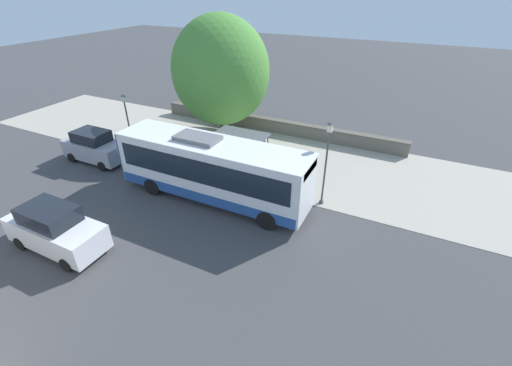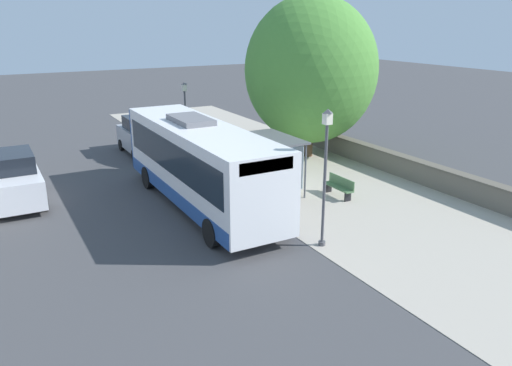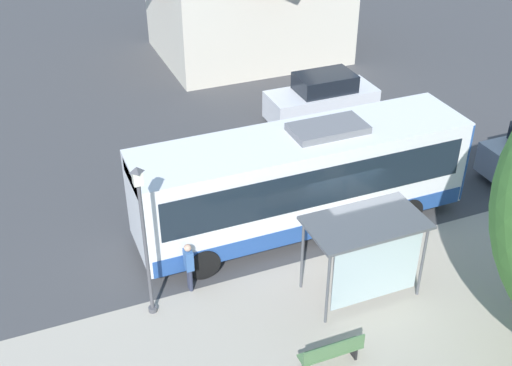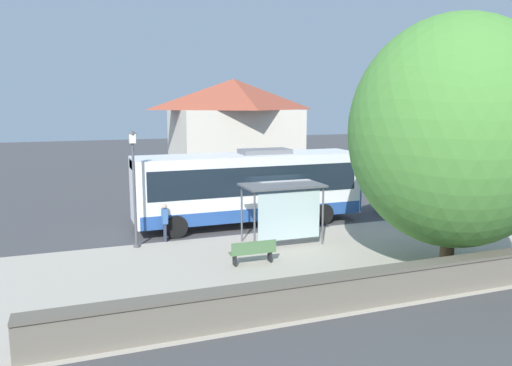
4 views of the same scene
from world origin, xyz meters
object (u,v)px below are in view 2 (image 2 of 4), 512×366
object	(u,v)px
shade_tree	(311,70)
parked_car_behind_bus	(142,136)
bus	(200,163)
bus_shelter	(275,146)
street_lamp_near	(325,168)
pedestrian	(290,211)
street_lamp_far	(185,111)
parked_car_far_lane	(15,179)
bench	(339,186)

from	to	relation	value
shade_tree	parked_car_behind_bus	size ratio (longest dim) A/B	2.03
bus	bus_shelter	bearing A→B (deg)	-177.31
street_lamp_near	parked_car_behind_bus	distance (m)	15.17
pedestrian	street_lamp_far	xyz separation A→B (m)	(-1.14, -12.78, 1.45)
pedestrian	street_lamp_far	world-z (taller)	street_lamp_far
pedestrian	parked_car_far_lane	xyz separation A→B (m)	(8.15, -8.37, 0.09)
bus	shade_tree	size ratio (longest dim) A/B	1.24
pedestrian	bench	world-z (taller)	pedestrian
bus	street_lamp_far	size ratio (longest dim) A/B	2.66
bus	bench	bearing A→B (deg)	161.69
bus_shelter	parked_car_behind_bus	xyz separation A→B (m)	(3.25, -9.28, -1.06)
parked_car_behind_bus	bench	bearing A→B (deg)	114.86
street_lamp_near	parked_car_far_lane	xyz separation A→B (m)	(8.64, -9.61, -1.73)
pedestrian	bus	bearing A→B (deg)	-69.61
bus	bus_shelter	xyz separation A→B (m)	(-3.66, -0.17, 0.22)
bus_shelter	parked_car_behind_bus	size ratio (longest dim) A/B	0.76
parked_car_behind_bus	bus	bearing A→B (deg)	87.50
bus_shelter	parked_car_far_lane	xyz separation A→B (m)	(10.22, -3.92, -1.04)
bench	parked_car_far_lane	xyz separation A→B (m)	(12.22, -5.96, 0.56)
bus	bus_shelter	size ratio (longest dim) A/B	3.30
bus_shelter	bench	distance (m)	3.27
bus	pedestrian	size ratio (longest dim) A/B	6.61
bus_shelter	shade_tree	distance (m)	6.84
street_lamp_far	parked_car_far_lane	world-z (taller)	street_lamp_far
bus	pedestrian	xyz separation A→B (m)	(-1.59, 4.29, -0.91)
parked_car_behind_bus	pedestrian	bearing A→B (deg)	94.91
bus	bench	size ratio (longest dim) A/B	6.37
street_lamp_far	parked_car_behind_bus	xyz separation A→B (m)	(2.32, -0.95, -1.38)
bus_shelter	pedestrian	world-z (taller)	bus_shelter
shade_tree	street_lamp_far	bearing A→B (deg)	-36.37
street_lamp_far	shade_tree	distance (m)	7.37
bus_shelter	street_lamp_far	world-z (taller)	street_lamp_far
bus_shelter	parked_car_far_lane	bearing A→B (deg)	-20.97
bus	parked_car_far_lane	world-z (taller)	bus
street_lamp_near	street_lamp_far	xyz separation A→B (m)	(-0.65, -14.02, -0.36)
street_lamp_near	street_lamp_far	world-z (taller)	street_lamp_near
bus_shelter	parked_car_behind_bus	bearing A→B (deg)	-70.71
bus_shelter	parked_car_far_lane	world-z (taller)	bus_shelter
shade_tree	bus	bearing A→B (deg)	27.52
street_lamp_near	shade_tree	bearing A→B (deg)	-122.41
bus	shade_tree	world-z (taller)	shade_tree
bus_shelter	bus	bearing A→B (deg)	2.69
shade_tree	parked_car_behind_bus	world-z (taller)	shade_tree
bus_shelter	shade_tree	world-z (taller)	shade_tree
bus	street_lamp_near	xyz separation A→B (m)	(-2.09, 5.52, 0.91)
parked_car_far_lane	pedestrian	bearing A→B (deg)	134.23
bus_shelter	street_lamp_far	xyz separation A→B (m)	(0.93, -8.33, 0.32)
pedestrian	shade_tree	bearing A→B (deg)	-128.06
bus_shelter	shade_tree	xyz separation A→B (m)	(-4.70, -4.18, 2.67)
bus_shelter	shade_tree	size ratio (longest dim) A/B	0.38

